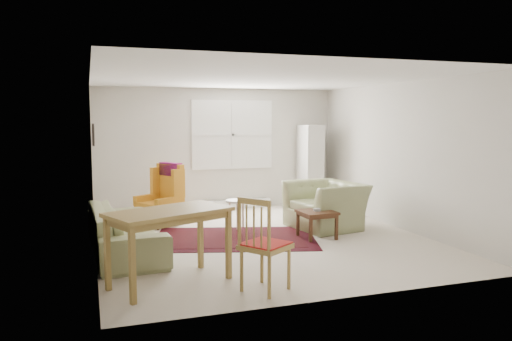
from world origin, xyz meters
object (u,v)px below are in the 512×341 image
object	(u,v)px
wingback_chair	(159,195)
stool	(237,214)
desk_chair	(265,244)
armchair	(326,201)
coffee_table	(317,224)
sofa	(125,222)
desk	(170,247)
cabinet	(310,166)

from	to	relation	value
wingback_chair	stool	bearing A→B (deg)	29.50
stool	desk_chair	distance (m)	3.15
armchair	wingback_chair	xyz separation A→B (m)	(-2.72, 1.07, 0.08)
coffee_table	stool	xyz separation A→B (m)	(-1.00, 1.07, 0.03)
wingback_chair	stool	size ratio (longest dim) A/B	2.20
sofa	desk	xyz separation A→B (m)	(0.39, -1.53, -0.02)
coffee_table	stool	size ratio (longest dim) A/B	1.07
desk_chair	cabinet	bearing A→B (deg)	-64.27
sofa	cabinet	distance (m)	4.76
stool	coffee_table	bearing A→B (deg)	-46.76
coffee_table	desk	xyz separation A→B (m)	(-2.54, -1.47, 0.21)
cabinet	wingback_chair	bearing A→B (deg)	-162.23
armchair	desk_chair	world-z (taller)	desk_chair
armchair	stool	xyz separation A→B (m)	(-1.48, 0.43, -0.22)
stool	sofa	bearing A→B (deg)	-152.25
armchair	wingback_chair	distance (m)	2.92
stool	armchair	bearing A→B (deg)	-16.33
sofa	coffee_table	distance (m)	2.94
cabinet	desk	xyz separation A→B (m)	(-3.62, -4.06, -0.44)
wingback_chair	cabinet	size ratio (longest dim) A/B	0.63
coffee_table	stool	bearing A→B (deg)	133.24
coffee_table	desk_chair	bearing A→B (deg)	-128.21
coffee_table	cabinet	xyz separation A→B (m)	(1.08, 2.59, 0.65)
cabinet	desk_chair	size ratio (longest dim) A/B	1.66
stool	desk	size ratio (longest dim) A/B	0.37
coffee_table	desk_chair	distance (m)	2.58
coffee_table	desk_chair	world-z (taller)	desk_chair
armchair	cabinet	world-z (taller)	cabinet
sofa	coffee_table	bearing A→B (deg)	-94.19
sofa	cabinet	world-z (taller)	cabinet
stool	cabinet	bearing A→B (deg)	36.21
sofa	coffee_table	size ratio (longest dim) A/B	4.15
coffee_table	armchair	bearing A→B (deg)	53.38
sofa	cabinet	bearing A→B (deg)	-60.79
sofa	stool	distance (m)	2.19
wingback_chair	sofa	bearing A→B (deg)	-56.16
sofa	coffee_table	xyz separation A→B (m)	(2.93, -0.05, -0.23)
coffee_table	cabinet	bearing A→B (deg)	67.45
armchair	stool	size ratio (longest dim) A/B	2.42
desk	desk_chair	bearing A→B (deg)	-29.55
stool	desk_chair	world-z (taller)	desk_chair
wingback_chair	cabinet	distance (m)	3.45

